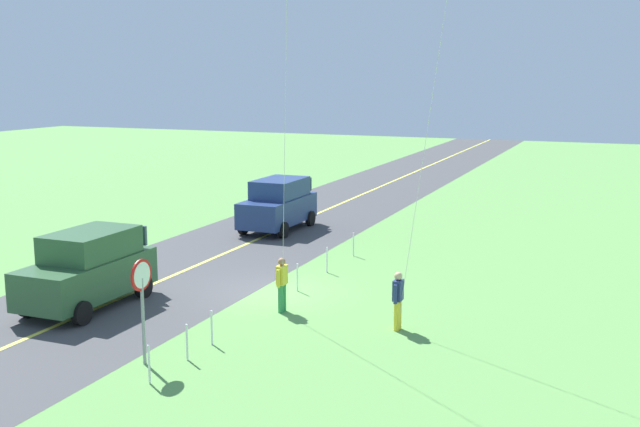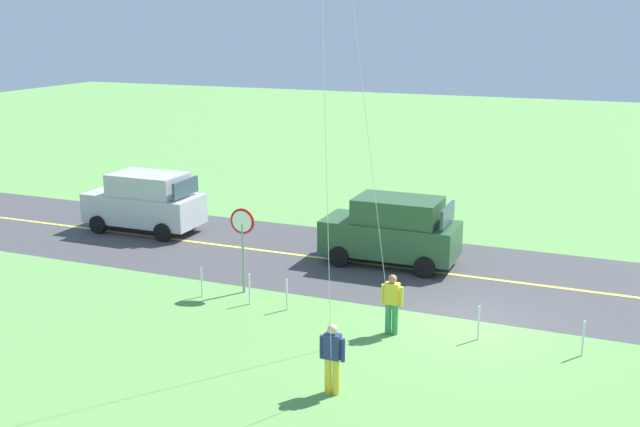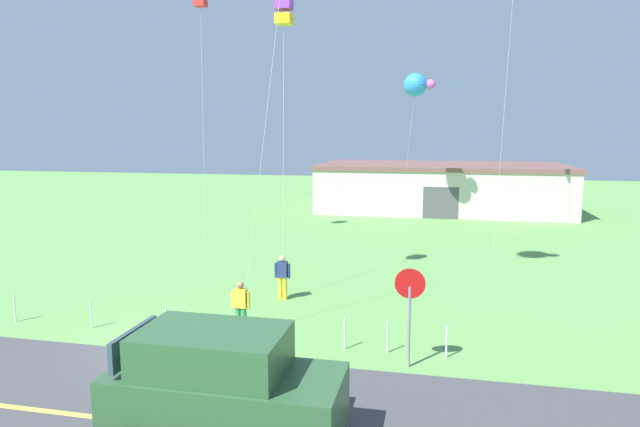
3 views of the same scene
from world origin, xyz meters
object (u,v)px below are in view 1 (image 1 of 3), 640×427
Objects in this scene: car_suv_foreground at (88,268)px; stop_sign at (142,291)px; person_adult_near at (282,283)px; person_adult_companion at (398,299)px; car_parked_west_near at (278,204)px.

stop_sign reaches higher than car_suv_foreground.
person_adult_near is at bearing 106.90° from car_suv_foreground.
stop_sign is at bearing 157.99° from person_adult_near.
person_adult_companion is (-1.42, 9.05, -0.29)m from car_suv_foreground.
car_parked_west_near is 11.92m from person_adult_near.
person_adult_near is at bearing 165.54° from stop_sign.
stop_sign is (3.26, 4.23, 0.65)m from car_suv_foreground.
car_suv_foreground is 1.00× the size of car_parked_west_near.
car_suv_foreground is at bearing -1.25° from car_parked_west_near.
person_adult_companion is (10.96, 8.78, -0.29)m from car_parked_west_near.
person_adult_companion is at bearing 38.70° from car_parked_west_near.
stop_sign is (15.64, 3.96, 0.65)m from car_parked_west_near.
person_adult_companion is (-4.68, 4.81, -0.94)m from stop_sign.
stop_sign is 1.60× the size of person_adult_near.
car_parked_west_near is at bearing 178.75° from car_suv_foreground.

